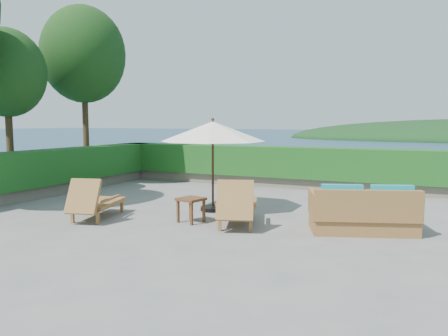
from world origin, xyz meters
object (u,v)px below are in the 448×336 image
at_px(lounge_left, 95,201).
at_px(side_table, 191,202).
at_px(patio_umbrella, 213,132).
at_px(wicker_loveseat, 363,213).
at_px(lounge_right, 237,205).

height_order(lounge_left, side_table, lounge_left).
height_order(patio_umbrella, wicker_loveseat, patio_umbrella).
height_order(lounge_left, lounge_right, lounge_right).
xyz_separation_m(lounge_left, lounge_right, (3.13, 0.75, 0.02)).
relative_size(patio_umbrella, lounge_right, 1.74).
bearing_deg(patio_umbrella, lounge_left, -135.39).
height_order(lounge_right, wicker_loveseat, lounge_right).
bearing_deg(wicker_loveseat, patio_umbrella, 149.75).
height_order(patio_umbrella, side_table, patio_umbrella).
bearing_deg(lounge_right, wicker_loveseat, -7.45).
relative_size(lounge_right, side_table, 3.14).
bearing_deg(lounge_left, side_table, 2.02).
bearing_deg(lounge_left, wicker_loveseat, -1.61).
distance_m(lounge_left, side_table, 2.20).
relative_size(patio_umbrella, lounge_left, 1.87).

